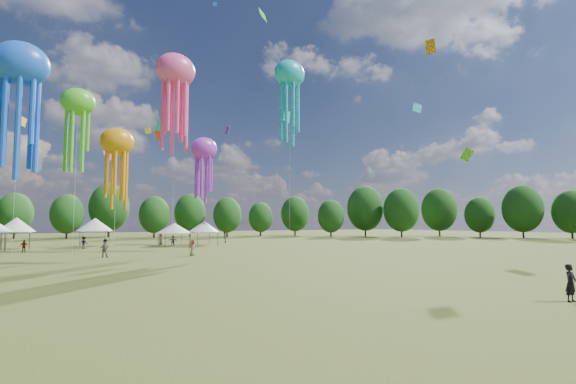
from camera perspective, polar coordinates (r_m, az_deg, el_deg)
ground at (r=18.02m, az=16.61°, el=-15.79°), size 300.00×300.00×0.00m
observer_main at (r=23.49m, az=34.54°, el=-10.34°), size 0.65×0.45×1.73m
spectator_near at (r=47.47m, az=-24.06°, el=-7.13°), size 1.17×1.08×1.92m
spectators_far at (r=64.54m, az=-18.36°, el=-6.50°), size 35.04×25.73×1.93m
festival_tents at (r=66.40m, az=-25.16°, el=-4.24°), size 33.75×10.44×4.45m
show_kites at (r=55.87m, az=-14.17°, el=12.26°), size 42.68×19.80×30.84m
small_kites at (r=61.20m, az=-17.74°, el=20.87°), size 74.97×59.79×46.52m
treeline at (r=74.71m, az=-25.55°, el=-1.61°), size 201.57×95.24×13.43m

